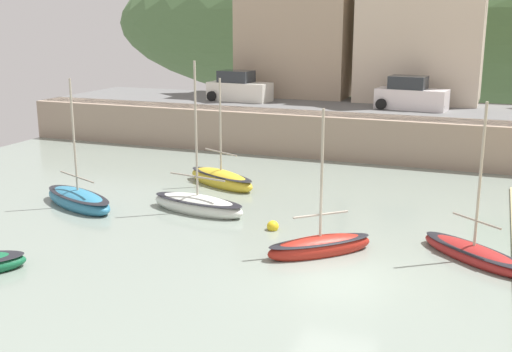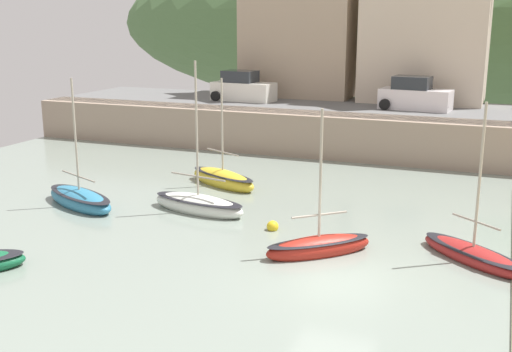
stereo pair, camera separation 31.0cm
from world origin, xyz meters
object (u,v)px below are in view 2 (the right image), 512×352
(sailboat_nearest_shore, at_px, (80,199))
(mooring_buoy, at_px, (273,226))
(parked_car_near_slipway, at_px, (243,88))
(sailboat_white_hull, at_px, (473,254))
(parked_car_by_wall, at_px, (415,96))
(waterfront_building_centre, at_px, (428,12))
(waterfront_building_left, at_px, (302,9))
(sailboat_far_left, at_px, (198,204))
(motorboat_with_cabin, at_px, (319,246))
(fishing_boat_green, at_px, (223,179))

(sailboat_nearest_shore, xyz_separation_m, mooring_buoy, (8.58, 0.10, -0.17))
(mooring_buoy, bearing_deg, parked_car_near_slipway, 116.22)
(sailboat_white_hull, relative_size, parked_car_by_wall, 1.25)
(parked_car_by_wall, height_order, mooring_buoy, parked_car_by_wall)
(waterfront_building_centre, distance_m, sailboat_nearest_shore, 25.51)
(waterfront_building_left, distance_m, sailboat_white_hull, 26.78)
(sailboat_far_left, relative_size, mooring_buoy, 14.08)
(motorboat_with_cabin, relative_size, parked_car_by_wall, 1.19)
(sailboat_white_hull, bearing_deg, parked_car_by_wall, 143.06)
(parked_car_near_slipway, bearing_deg, parked_car_by_wall, 5.38)
(sailboat_white_hull, bearing_deg, motorboat_with_cabin, -126.52)
(waterfront_building_left, height_order, sailboat_far_left, waterfront_building_left)
(mooring_buoy, bearing_deg, sailboat_white_hull, -3.96)
(waterfront_building_centre, distance_m, sailboat_white_hull, 23.83)
(sailboat_far_left, relative_size, parked_car_near_slipway, 1.48)
(waterfront_building_centre, bearing_deg, parked_car_by_wall, -88.54)
(sailboat_far_left, height_order, mooring_buoy, sailboat_far_left)
(sailboat_far_left, xyz_separation_m, parked_car_near_slipway, (-4.80, 16.01, 2.90))
(waterfront_building_left, bearing_deg, parked_car_near_slipway, -119.49)
(parked_car_by_wall, bearing_deg, sailboat_nearest_shore, -116.79)
(motorboat_with_cabin, xyz_separation_m, fishing_boat_green, (-6.69, 6.92, 0.03))
(waterfront_building_centre, bearing_deg, waterfront_building_left, 180.00)
(sailboat_nearest_shore, height_order, sailboat_white_hull, sailboat_nearest_shore)
(sailboat_nearest_shore, height_order, parked_car_by_wall, sailboat_nearest_shore)
(waterfront_building_centre, relative_size, mooring_buoy, 24.84)
(mooring_buoy, bearing_deg, fishing_boat_green, 130.49)
(sailboat_white_hull, distance_m, parked_car_near_slipway, 23.59)
(sailboat_far_left, distance_m, mooring_buoy, 3.75)
(waterfront_building_centre, distance_m, fishing_boat_green, 19.38)
(motorboat_with_cabin, bearing_deg, sailboat_white_hull, -27.54)
(waterfront_building_centre, xyz_separation_m, fishing_boat_green, (-6.89, -16.39, -7.71))
(sailboat_far_left, height_order, parked_car_near_slipway, sailboat_far_left)
(sailboat_white_hull, distance_m, fishing_boat_green, 12.82)
(waterfront_building_centre, bearing_deg, sailboat_white_hull, -78.19)
(sailboat_nearest_shore, height_order, fishing_boat_green, sailboat_nearest_shore)
(waterfront_building_centre, height_order, parked_car_near_slipway, waterfront_building_centre)
(sailboat_nearest_shore, bearing_deg, waterfront_building_centre, 87.18)
(motorboat_with_cabin, bearing_deg, waterfront_building_left, 66.92)
(motorboat_with_cabin, bearing_deg, waterfront_building_centre, 47.18)
(mooring_buoy, bearing_deg, waterfront_building_left, 105.20)
(parked_car_near_slipway, height_order, parked_car_by_wall, same)
(motorboat_with_cabin, bearing_deg, mooring_buoy, 100.09)
(waterfront_building_left, relative_size, sailboat_far_left, 1.83)
(motorboat_with_cabin, relative_size, parked_car_near_slipway, 1.20)
(sailboat_nearest_shore, distance_m, fishing_boat_green, 6.71)
(sailboat_white_hull, relative_size, mooring_buoy, 11.95)
(waterfront_building_centre, distance_m, motorboat_with_cabin, 24.56)
(motorboat_with_cabin, xyz_separation_m, mooring_buoy, (-2.29, 1.76, -0.15))
(waterfront_building_left, xyz_separation_m, motorboat_with_cabin, (8.14, -23.31, -7.94))
(waterfront_building_left, relative_size, parked_car_by_wall, 2.69)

